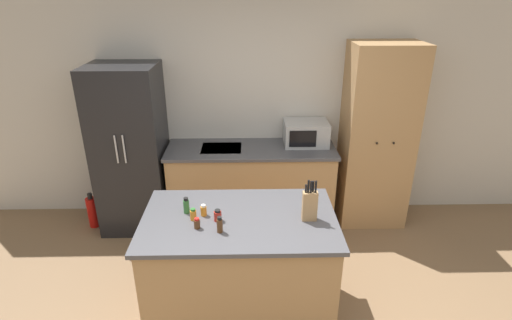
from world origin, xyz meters
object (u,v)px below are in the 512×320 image
spice_bottle_tall_dark (197,223)px  fire_extinguisher (93,212)px  refrigerator (131,150)px  knife_block (310,205)px  pantry_cabinet (377,137)px  spice_bottle_amber_oil (218,216)px  microwave (306,133)px  spice_bottle_short_red (193,215)px  spice_bottle_green_herb (220,225)px  spice_bottle_pale_salt (204,210)px  spice_bottle_orange_cap (186,206)px

spice_bottle_tall_dark → fire_extinguisher: size_ratio=0.20×
refrigerator → knife_block: 2.30m
spice_bottle_tall_dark → pantry_cabinet: bearing=41.9°
spice_bottle_amber_oil → microwave: bearing=61.0°
refrigerator → spice_bottle_short_red: (0.86, -1.46, 0.06)m
spice_bottle_green_herb → fire_extinguisher: size_ratio=0.30×
microwave → spice_bottle_green_herb: 1.96m
refrigerator → fire_extinguisher: bearing=-172.9°
pantry_cabinet → spice_bottle_green_herb: (-1.65, -1.69, -0.03)m
microwave → spice_bottle_green_herb: size_ratio=3.85×
spice_bottle_amber_oil → spice_bottle_pale_salt: same height
knife_block → spice_bottle_pale_salt: (-0.81, 0.08, -0.09)m
spice_bottle_amber_oil → fire_extinguisher: spice_bottle_amber_oil is taller
refrigerator → spice_bottle_tall_dark: (0.91, -1.58, 0.05)m
refrigerator → pantry_cabinet: 2.73m
spice_bottle_tall_dark → spice_bottle_amber_oil: spice_bottle_amber_oil is taller
spice_bottle_short_red → spice_bottle_orange_cap: size_ratio=0.71×
refrigerator → spice_bottle_amber_oil: size_ratio=19.88×
spice_bottle_amber_oil → spice_bottle_tall_dark: bearing=-145.9°
pantry_cabinet → knife_block: pantry_cabinet is taller
refrigerator → spice_bottle_tall_dark: refrigerator is taller
spice_bottle_orange_cap → spice_bottle_amber_oil: bearing=-25.4°
microwave → spice_bottle_short_red: bearing=-124.2°
spice_bottle_orange_cap → fire_extinguisher: size_ratio=0.31×
spice_bottle_tall_dark → spice_bottle_orange_cap: 0.25m
spice_bottle_short_red → spice_bottle_green_herb: spice_bottle_green_herb is taller
knife_block → spice_bottle_orange_cap: size_ratio=2.51×
spice_bottle_amber_oil → spice_bottle_pale_salt: bearing=145.7°
spice_bottle_orange_cap → fire_extinguisher: 2.02m
spice_bottle_orange_cap → fire_extinguisher: bearing=135.5°
microwave → fire_extinguisher: microwave is taller
spice_bottle_short_red → spice_bottle_green_herb: bearing=-38.8°
microwave → pantry_cabinet: bearing=-4.8°
spice_bottle_pale_salt → spice_bottle_green_herb: bearing=-58.9°
knife_block → refrigerator: bearing=139.8°
spice_bottle_pale_salt → fire_extinguisher: size_ratio=0.22×
spice_bottle_pale_salt → microwave: bearing=56.6°
spice_bottle_tall_dark → spice_bottle_short_red: spice_bottle_short_red is taller
spice_bottle_pale_salt → spice_bottle_orange_cap: (-0.14, 0.04, 0.02)m
spice_bottle_pale_salt → fire_extinguisher: 2.13m
microwave → spice_bottle_tall_dark: microwave is taller
knife_block → spice_bottle_tall_dark: 0.86m
spice_bottle_tall_dark → spice_bottle_amber_oil: (0.15, 0.10, 0.00)m
spice_bottle_tall_dark → knife_block: bearing=6.6°
microwave → spice_bottle_short_red: size_ratio=5.11×
refrigerator → knife_block: bearing=-40.2°
spice_bottle_amber_oil → spice_bottle_pale_salt: (-0.11, 0.08, -0.00)m
spice_bottle_pale_salt → spice_bottle_amber_oil: bearing=-34.3°
refrigerator → spice_bottle_orange_cap: bearing=-59.5°
refrigerator → spice_bottle_tall_dark: 1.82m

